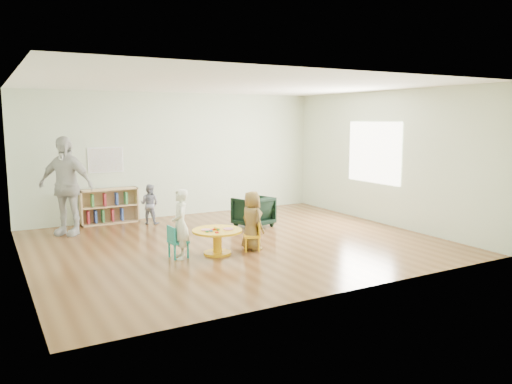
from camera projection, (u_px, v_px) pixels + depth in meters
room at (236, 137)px, 8.74m from camera, size 7.10×7.00×2.80m
activity_table at (217, 237)px, 8.20m from camera, size 0.82×0.82×0.46m
kid_chair_left at (176, 241)px, 7.97m from camera, size 0.30×0.30×0.53m
kid_chair_right at (254, 235)px, 8.43m from camera, size 0.36×0.36×0.51m
bookshelf at (108, 206)px, 10.65m from camera, size 1.20×0.30×0.75m
alphabet_poster at (106, 160)px, 10.62m from camera, size 0.74×0.01×0.54m
armchair at (253, 212)px, 10.30m from camera, size 0.86×0.87×0.63m
child_left at (180, 224)px, 7.91m from camera, size 0.38×0.47×1.12m
child_right at (252, 221)px, 8.45m from camera, size 0.40×0.54×1.01m
toddler at (150, 204)px, 10.57m from camera, size 0.52×0.52×0.85m
adult_caretaker at (66, 186)px, 9.52m from camera, size 1.14×1.08×1.90m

